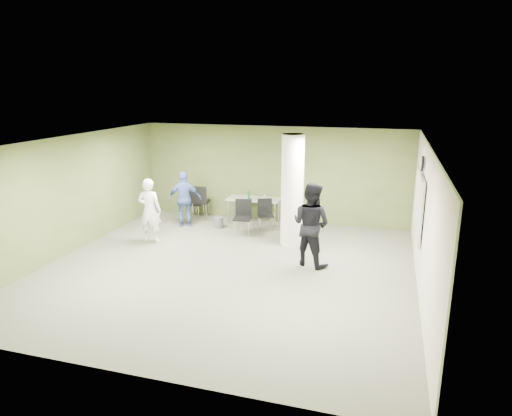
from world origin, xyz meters
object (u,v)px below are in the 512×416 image
(folding_table, at_px, (254,200))
(chair_back_left, at_px, (200,199))
(man_blue, at_px, (185,199))
(woman_white, at_px, (150,210))
(man_black, at_px, (311,224))

(folding_table, height_order, chair_back_left, chair_back_left)
(man_blue, bearing_deg, folding_table, -175.39)
(woman_white, height_order, man_black, man_black)
(woman_white, bearing_deg, chair_back_left, -103.55)
(chair_back_left, relative_size, man_black, 0.53)
(chair_back_left, distance_m, man_blue, 0.95)
(folding_table, distance_m, chair_back_left, 1.72)
(chair_back_left, height_order, man_blue, man_blue)
(chair_back_left, xyz_separation_m, man_black, (3.87, -2.78, 0.36))
(man_black, relative_size, man_blue, 1.17)
(folding_table, bearing_deg, man_black, -53.64)
(woman_white, relative_size, man_black, 0.88)
(folding_table, height_order, woman_white, woman_white)
(woman_white, bearing_deg, folding_table, -136.17)
(man_black, bearing_deg, folding_table, -29.40)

